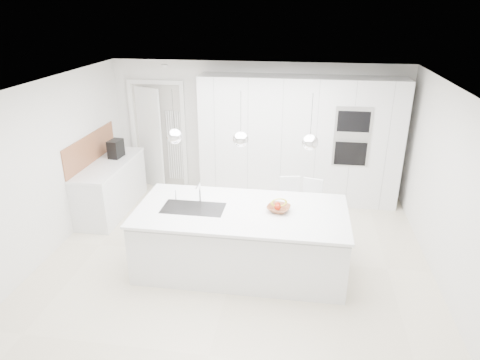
# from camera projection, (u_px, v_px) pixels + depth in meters

# --- Properties ---
(floor) EXTENTS (5.50, 5.50, 0.00)m
(floor) POSITION_uv_depth(u_px,v_px,m) (237.00, 256.00, 6.32)
(floor) COLOR beige
(floor) RESTS_ON ground
(wall_back) EXTENTS (5.50, 0.00, 5.50)m
(wall_back) POSITION_uv_depth(u_px,v_px,m) (257.00, 129.00, 8.13)
(wall_back) COLOR silver
(wall_back) RESTS_ON ground
(wall_left) EXTENTS (0.00, 5.00, 5.00)m
(wall_left) POSITION_uv_depth(u_px,v_px,m) (50.00, 168.00, 6.22)
(wall_left) COLOR silver
(wall_left) RESTS_ON ground
(ceiling) EXTENTS (5.50, 5.50, 0.00)m
(ceiling) POSITION_uv_depth(u_px,v_px,m) (236.00, 86.00, 5.36)
(ceiling) COLOR white
(ceiling) RESTS_ON wall_back
(tall_cabinets) EXTENTS (3.60, 0.60, 2.30)m
(tall_cabinets) POSITION_uv_depth(u_px,v_px,m) (299.00, 140.00, 7.78)
(tall_cabinets) COLOR silver
(tall_cabinets) RESTS_ON floor
(oven_stack) EXTENTS (0.62, 0.04, 1.05)m
(oven_stack) POSITION_uv_depth(u_px,v_px,m) (352.00, 137.00, 7.30)
(oven_stack) COLOR #A5A5A8
(oven_stack) RESTS_ON tall_cabinets
(doorway_frame) EXTENTS (1.11, 0.08, 2.13)m
(doorway_frame) POSITION_uv_depth(u_px,v_px,m) (159.00, 136.00, 8.45)
(doorway_frame) COLOR white
(doorway_frame) RESTS_ON floor
(hallway_door) EXTENTS (0.76, 0.38, 2.00)m
(hallway_door) POSITION_uv_depth(u_px,v_px,m) (146.00, 138.00, 8.45)
(hallway_door) COLOR white
(hallway_door) RESTS_ON floor
(radiator) EXTENTS (0.32, 0.04, 1.40)m
(radiator) POSITION_uv_depth(u_px,v_px,m) (175.00, 146.00, 8.47)
(radiator) COLOR white
(radiator) RESTS_ON floor
(left_base_cabinets) EXTENTS (0.60, 1.80, 0.86)m
(left_base_cabinets) POSITION_uv_depth(u_px,v_px,m) (111.00, 188.00, 7.59)
(left_base_cabinets) COLOR silver
(left_base_cabinets) RESTS_ON floor
(left_worktop) EXTENTS (0.62, 1.82, 0.04)m
(left_worktop) POSITION_uv_depth(u_px,v_px,m) (108.00, 164.00, 7.42)
(left_worktop) COLOR white
(left_worktop) RESTS_ON left_base_cabinets
(oak_backsplash) EXTENTS (0.02, 1.80, 0.50)m
(oak_backsplash) POSITION_uv_depth(u_px,v_px,m) (91.00, 148.00, 7.35)
(oak_backsplash) COLOR #9B5D38
(oak_backsplash) RESTS_ON wall_left
(island_base) EXTENTS (2.80, 1.20, 0.86)m
(island_base) POSITION_uv_depth(u_px,v_px,m) (241.00, 242.00, 5.87)
(island_base) COLOR silver
(island_base) RESTS_ON floor
(island_worktop) EXTENTS (2.84, 1.40, 0.04)m
(island_worktop) POSITION_uv_depth(u_px,v_px,m) (241.00, 211.00, 5.74)
(island_worktop) COLOR white
(island_worktop) RESTS_ON island_base
(island_sink) EXTENTS (0.84, 0.44, 0.18)m
(island_sink) POSITION_uv_depth(u_px,v_px,m) (194.00, 213.00, 5.81)
(island_sink) COLOR #3F3F42
(island_sink) RESTS_ON island_worktop
(island_tap) EXTENTS (0.02, 0.02, 0.30)m
(island_tap) POSITION_uv_depth(u_px,v_px,m) (200.00, 192.00, 5.90)
(island_tap) COLOR white
(island_tap) RESTS_ON island_worktop
(pendant_left) EXTENTS (0.20, 0.20, 0.20)m
(pendant_left) POSITION_uv_depth(u_px,v_px,m) (175.00, 136.00, 5.42)
(pendant_left) COLOR white
(pendant_left) RESTS_ON ceiling
(pendant_mid) EXTENTS (0.20, 0.20, 0.20)m
(pendant_mid) POSITION_uv_depth(u_px,v_px,m) (241.00, 139.00, 5.31)
(pendant_mid) COLOR white
(pendant_mid) RESTS_ON ceiling
(pendant_right) EXTENTS (0.20, 0.20, 0.20)m
(pendant_right) POSITION_uv_depth(u_px,v_px,m) (310.00, 142.00, 5.19)
(pendant_right) COLOR white
(pendant_right) RESTS_ON ceiling
(fruit_bowl) EXTENTS (0.37, 0.37, 0.07)m
(fruit_bowl) POSITION_uv_depth(u_px,v_px,m) (279.00, 209.00, 5.68)
(fruit_bowl) COLOR #9B5D38
(fruit_bowl) RESTS_ON island_worktop
(espresso_machine) EXTENTS (0.22, 0.31, 0.32)m
(espresso_machine) POSITION_uv_depth(u_px,v_px,m) (116.00, 149.00, 7.63)
(espresso_machine) COLOR black
(espresso_machine) RESTS_ON left_worktop
(bar_stool_left) EXTENTS (0.41, 0.51, 0.99)m
(bar_stool_left) POSITION_uv_depth(u_px,v_px,m) (288.00, 209.00, 6.65)
(bar_stool_left) COLOR white
(bar_stool_left) RESTS_ON floor
(bar_stool_right) EXTENTS (0.40, 0.50, 0.97)m
(bar_stool_right) POSITION_uv_depth(u_px,v_px,m) (312.00, 211.00, 6.63)
(bar_stool_right) COLOR white
(bar_stool_right) RESTS_ON floor
(apple_a) EXTENTS (0.09, 0.09, 0.09)m
(apple_a) POSITION_uv_depth(u_px,v_px,m) (278.00, 207.00, 5.64)
(apple_a) COLOR red
(apple_a) RESTS_ON fruit_bowl
(apple_b) EXTENTS (0.08, 0.08, 0.08)m
(apple_b) POSITION_uv_depth(u_px,v_px,m) (278.00, 207.00, 5.66)
(apple_b) COLOR red
(apple_b) RESTS_ON fruit_bowl
(apple_c) EXTENTS (0.07, 0.07, 0.07)m
(apple_c) POSITION_uv_depth(u_px,v_px,m) (278.00, 205.00, 5.72)
(apple_c) COLOR red
(apple_c) RESTS_ON fruit_bowl
(banana_bunch) EXTENTS (0.25, 0.18, 0.23)m
(banana_bunch) POSITION_uv_depth(u_px,v_px,m) (279.00, 203.00, 5.65)
(banana_bunch) COLOR gold
(banana_bunch) RESTS_ON fruit_bowl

